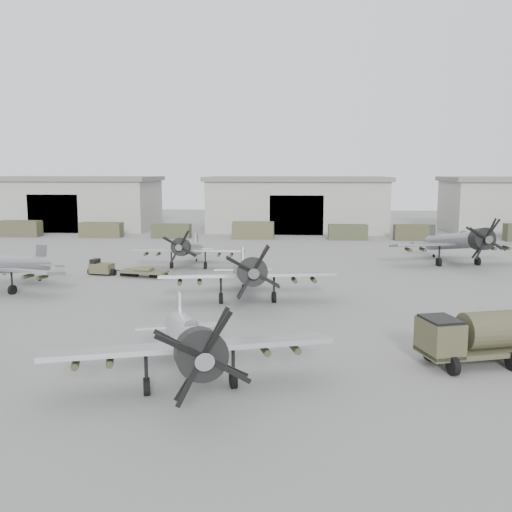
{
  "coord_description": "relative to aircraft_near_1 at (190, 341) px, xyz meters",
  "views": [
    {
      "loc": [
        0.7,
        -31.03,
        9.74
      ],
      "look_at": [
        -3.09,
        16.79,
        2.5
      ],
      "focal_mm": 40.0,
      "sensor_mm": 36.0,
      "label": 1
    }
  ],
  "objects": [
    {
      "name": "ground",
      "position": [
        4.07,
        7.25,
        -2.32
      ],
      "size": [
        220.0,
        220.0,
        0.0
      ],
      "primitive_type": "plane",
      "color": "slate",
      "rests_on": "ground"
    },
    {
      "name": "hangar_left",
      "position": [
        -33.93,
        69.22,
        2.05
      ],
      "size": [
        29.0,
        14.8,
        8.7
      ],
      "color": "#97988F",
      "rests_on": "ground"
    },
    {
      "name": "hangar_center",
      "position": [
        4.07,
        69.22,
        2.05
      ],
      "size": [
        29.0,
        14.8,
        8.7
      ],
      "color": "#97988F",
      "rests_on": "ground"
    },
    {
      "name": "support_truck_0",
      "position": [
        -36.72,
        57.25,
        -1.15
      ],
      "size": [
        6.0,
        2.2,
        2.34
      ],
      "primitive_type": "cube",
      "color": "#43412B",
      "rests_on": "ground"
    },
    {
      "name": "support_truck_1",
      "position": [
        -24.41,
        57.25,
        -1.24
      ],
      "size": [
        6.11,
        2.2,
        2.17
      ],
      "primitive_type": "cube",
      "color": "#46452D",
      "rests_on": "ground"
    },
    {
      "name": "support_truck_2",
      "position": [
        -13.98,
        57.25,
        -1.32
      ],
      "size": [
        5.56,
        2.2,
        2.02
      ],
      "primitive_type": "cube",
      "color": "#3C412A",
      "rests_on": "ground"
    },
    {
      "name": "support_truck_3",
      "position": [
        -2.06,
        57.25,
        -1.12
      ],
      "size": [
        5.93,
        2.2,
        2.4
      ],
      "primitive_type": "cube",
      "color": "#4A4A30",
      "rests_on": "ground"
    },
    {
      "name": "support_truck_4",
      "position": [
        11.39,
        57.25,
        -1.26
      ],
      "size": [
        5.48,
        2.2,
        2.12
      ],
      "primitive_type": "cube",
      "color": "#3D412A",
      "rests_on": "ground"
    },
    {
      "name": "support_truck_5",
      "position": [
        20.75,
        57.25,
        -1.24
      ],
      "size": [
        5.77,
        2.2,
        2.17
      ],
      "primitive_type": "cube",
      "color": "#3D3D28",
      "rests_on": "ground"
    },
    {
      "name": "aircraft_near_1",
      "position": [
        0.0,
        0.0,
        0.0
      ],
      "size": [
        12.78,
        11.51,
        5.11
      ],
      "rotation": [
        0.0,
        0.0,
        0.3
      ],
      "color": "#A0A4A9",
      "rests_on": "ground"
    },
    {
      "name": "aircraft_mid_1",
      "position": [
        0.91,
        17.16,
        0.05
      ],
      "size": [
        13.16,
        11.85,
        5.22
      ],
      "rotation": [
        0.0,
        0.0,
        0.17
      ],
      "color": "gray",
      "rests_on": "ground"
    },
    {
      "name": "aircraft_far_0",
      "position": [
        -6.41,
        31.53,
        -0.26
      ],
      "size": [
        11.27,
        10.14,
        4.53
      ],
      "rotation": [
        0.0,
        0.0,
        0.01
      ],
      "color": "gray",
      "rests_on": "ground"
    },
    {
      "name": "aircraft_far_1",
      "position": [
        21.02,
        35.44,
        0.23
      ],
      "size": [
        14.12,
        12.71,
        5.61
      ],
      "rotation": [
        0.0,
        0.0,
        0.21
      ],
      "color": "gray",
      "rests_on": "ground"
    },
    {
      "name": "fuel_tanker",
      "position": [
        14.19,
        4.86,
        -0.76
      ],
      "size": [
        7.42,
        4.62,
        2.72
      ],
      "rotation": [
        0.0,
        0.0,
        0.29
      ],
      "color": "#44432C",
      "rests_on": "ground"
    },
    {
      "name": "tug_trailer",
      "position": [
        -12.21,
        27.27,
        -1.75
      ],
      "size": [
        7.72,
        2.94,
        1.53
      ],
      "rotation": [
        0.0,
        0.0,
        -0.2
      ],
      "color": "#4A4931",
      "rests_on": "ground"
    },
    {
      "name": "ground_crew",
      "position": [
        -23.0,
        26.81,
        -1.41
      ],
      "size": [
        0.52,
        0.72,
        1.83
      ],
      "primitive_type": "imported",
      "rotation": [
        0.0,
        0.0,
        1.7
      ],
      "color": "#3D412A",
      "rests_on": "ground"
    }
  ]
}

